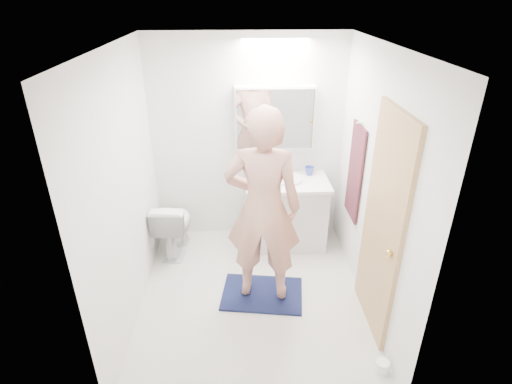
{
  "coord_description": "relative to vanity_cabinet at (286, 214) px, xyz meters",
  "views": [
    {
      "loc": [
        -0.11,
        -3.18,
        2.79
      ],
      "look_at": [
        0.05,
        0.25,
        1.05
      ],
      "focal_mm": 28.43,
      "sensor_mm": 36.0,
      "label": 1
    }
  ],
  "objects": [
    {
      "name": "floor",
      "position": [
        -0.44,
        -0.96,
        -0.39
      ],
      "size": [
        2.5,
        2.5,
        0.0
      ],
      "primitive_type": "plane",
      "color": "silver",
      "rests_on": "ground"
    },
    {
      "name": "ceiling",
      "position": [
        -0.44,
        -0.96,
        2.01
      ],
      "size": [
        2.5,
        2.5,
        0.0
      ],
      "primitive_type": "plane",
      "rotation": [
        3.14,
        0.0,
        0.0
      ],
      "color": "white",
      "rests_on": "floor"
    },
    {
      "name": "wall_back",
      "position": [
        -0.44,
        0.29,
        0.81
      ],
      "size": [
        2.5,
        0.0,
        2.5
      ],
      "primitive_type": "plane",
      "rotation": [
        1.57,
        0.0,
        0.0
      ],
      "color": "white",
      "rests_on": "floor"
    },
    {
      "name": "wall_front",
      "position": [
        -0.44,
        -2.21,
        0.81
      ],
      "size": [
        2.5,
        0.0,
        2.5
      ],
      "primitive_type": "plane",
      "rotation": [
        -1.57,
        0.0,
        0.0
      ],
      "color": "white",
      "rests_on": "floor"
    },
    {
      "name": "wall_left",
      "position": [
        -1.54,
        -0.96,
        0.81
      ],
      "size": [
        0.0,
        2.5,
        2.5
      ],
      "primitive_type": "plane",
      "rotation": [
        1.57,
        0.0,
        1.57
      ],
      "color": "white",
      "rests_on": "floor"
    },
    {
      "name": "wall_right",
      "position": [
        0.66,
        -0.96,
        0.81
      ],
      "size": [
        0.0,
        2.5,
        2.5
      ],
      "primitive_type": "plane",
      "rotation": [
        1.57,
        0.0,
        -1.57
      ],
      "color": "white",
      "rests_on": "floor"
    },
    {
      "name": "vanity_cabinet",
      "position": [
        0.0,
        0.0,
        0.0
      ],
      "size": [
        0.9,
        0.55,
        0.78
      ],
      "primitive_type": "cube",
      "color": "silver",
      "rests_on": "floor"
    },
    {
      "name": "countertop",
      "position": [
        0.0,
        -0.0,
        0.41
      ],
      "size": [
        0.95,
        0.58,
        0.04
      ],
      "primitive_type": "cube",
      "color": "white",
      "rests_on": "vanity_cabinet"
    },
    {
      "name": "sink_basin",
      "position": [
        0.0,
        0.03,
        0.45
      ],
      "size": [
        0.36,
        0.36,
        0.03
      ],
      "primitive_type": "cylinder",
      "color": "white",
      "rests_on": "countertop"
    },
    {
      "name": "faucet",
      "position": [
        0.0,
        0.22,
        0.51
      ],
      "size": [
        0.02,
        0.02,
        0.16
      ],
      "primitive_type": "cylinder",
      "color": "silver",
      "rests_on": "countertop"
    },
    {
      "name": "medicine_cabinet",
      "position": [
        -0.14,
        0.21,
        1.11
      ],
      "size": [
        0.88,
        0.14,
        0.7
      ],
      "primitive_type": "cube",
      "color": "white",
      "rests_on": "wall_back"
    },
    {
      "name": "mirror_panel",
      "position": [
        -0.14,
        0.13,
        1.11
      ],
      "size": [
        0.84,
        0.01,
        0.66
      ],
      "primitive_type": "cube",
      "color": "silver",
      "rests_on": "medicine_cabinet"
    },
    {
      "name": "toilet",
      "position": [
        -1.31,
        -0.11,
        -0.05
      ],
      "size": [
        0.44,
        0.7,
        0.68
      ],
      "primitive_type": "imported",
      "rotation": [
        0.0,
        0.0,
        3.05
      ],
      "color": "white",
      "rests_on": "floor"
    },
    {
      "name": "bath_rug",
      "position": [
        -0.34,
        -0.95,
        -0.38
      ],
      "size": [
        0.87,
        0.66,
        0.02
      ],
      "primitive_type": "cube",
      "rotation": [
        0.0,
        0.0,
        -0.14
      ],
      "color": "#141B3E",
      "rests_on": "floor"
    },
    {
      "name": "person",
      "position": [
        -0.34,
        -0.95,
        0.61
      ],
      "size": [
        0.75,
        0.55,
        1.91
      ],
      "primitive_type": "imported",
      "rotation": [
        0.0,
        0.0,
        3.0
      ],
      "color": "tan",
      "rests_on": "bath_rug"
    },
    {
      "name": "door",
      "position": [
        0.64,
        -1.31,
        0.61
      ],
      "size": [
        0.04,
        0.8,
        2.0
      ],
      "primitive_type": "cube",
      "color": "tan",
      "rests_on": "wall_right"
    },
    {
      "name": "door_knob",
      "position": [
        0.6,
        -1.61,
        0.56
      ],
      "size": [
        0.06,
        0.06,
        0.06
      ],
      "primitive_type": "sphere",
      "color": "gold",
      "rests_on": "door"
    },
    {
      "name": "towel",
      "position": [
        0.64,
        -0.41,
        0.71
      ],
      "size": [
        0.02,
        0.42,
        1.0
      ],
      "primitive_type": "cube",
      "color": "#181034",
      "rests_on": "wall_right"
    },
    {
      "name": "towel_hook",
      "position": [
        0.62,
        -0.41,
        1.23
      ],
      "size": [
        0.07,
        0.02,
        0.02
      ],
      "primitive_type": "cylinder",
      "rotation": [
        0.0,
        1.57,
        0.0
      ],
      "color": "silver",
      "rests_on": "wall_right"
    },
    {
      "name": "soap_bottle_a",
      "position": [
        -0.27,
        0.15,
        0.53
      ],
      "size": [
        0.11,
        0.11,
        0.2
      ],
      "primitive_type": "imported",
      "rotation": [
        0.0,
        0.0,
        0.6
      ],
      "color": "beige",
      "rests_on": "countertop"
    },
    {
      "name": "soap_bottle_b",
      "position": [
        -0.14,
        0.18,
        0.52
      ],
      "size": [
        0.11,
        0.11,
        0.19
      ],
      "primitive_type": "imported",
      "rotation": [
        0.0,
        0.0,
        -0.4
      ],
      "color": "#5C99C6",
      "rests_on": "countertop"
    },
    {
      "name": "toothbrush_cup",
      "position": [
        0.28,
        0.16,
        0.48
      ],
      "size": [
        0.11,
        0.11,
        0.1
      ],
      "primitive_type": "imported",
      "rotation": [
        0.0,
        0.0,
        -0.0
      ],
      "color": "#3B4AB2",
      "rests_on": "countertop"
    },
    {
      "name": "toilet_paper_roll",
      "position": [
        0.57,
        -1.91,
        -0.34
      ],
      "size": [
        0.11,
        0.11,
        0.1
      ],
      "primitive_type": "cylinder",
      "color": "white",
      "rests_on": "floor"
    }
  ]
}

